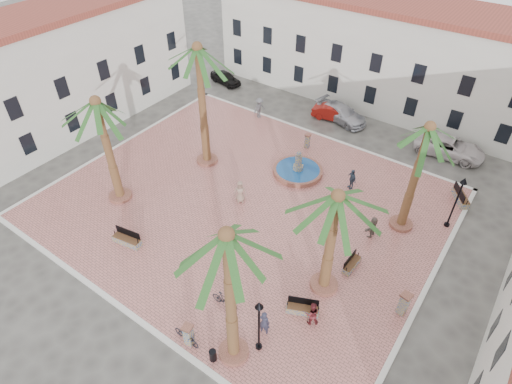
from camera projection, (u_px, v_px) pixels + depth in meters
ground at (245, 204)px, 30.46m from camera, size 120.00×120.00×0.00m
plaza at (245, 203)px, 30.41m from camera, size 26.00×22.00×0.15m
kerb_n at (320, 135)px, 37.27m from camera, size 26.30×0.30×0.16m
kerb_s at (126, 311)px, 23.54m from camera, size 26.30×0.30×0.16m
kerb_e at (425, 290)px, 24.62m from camera, size 0.30×22.30×0.16m
kerb_w at (122, 144)px, 36.19m from camera, size 0.30×22.30×0.16m
building_north at (371, 50)px, 39.88m from camera, size 30.40×7.40×9.50m
building_west at (61, 72)px, 35.69m from camera, size 6.40×24.40×10.00m
fountain at (298, 170)px, 32.84m from camera, size 3.81×3.81×1.97m
palm_nw at (198, 61)px, 28.87m from camera, size 5.41×5.41×9.65m
palm_sw at (99, 114)px, 26.47m from camera, size 5.28×5.28×8.02m
palm_s at (227, 251)px, 16.68m from camera, size 4.98×4.98×8.82m
palm_e at (336, 209)px, 20.92m from camera, size 5.25×5.25×7.19m
palm_ne at (426, 140)px, 24.26m from camera, size 4.96×4.96×7.95m
bench_s at (127, 240)px, 27.15m from camera, size 2.02×0.92×1.03m
bench_se at (303, 309)px, 23.24m from camera, size 1.85×1.23×0.94m
bench_e at (352, 264)px, 25.68m from camera, size 0.55×1.61×0.84m
bench_ne at (461, 197)px, 30.34m from camera, size 1.62×1.98×1.05m
lamppost_s at (259, 318)px, 20.12m from camera, size 0.42×0.42×3.82m
lamppost_e at (459, 194)px, 26.82m from camera, size 0.44×0.44×4.03m
bollard_se at (189, 335)px, 21.50m from camera, size 0.60×0.60×1.44m
bollard_n at (307, 141)px, 35.31m from camera, size 0.48×0.48×1.23m
bollard_e at (404, 303)px, 22.87m from camera, size 0.64×0.64×1.53m
litter_bin at (213, 355)px, 21.06m from camera, size 0.37×0.37×0.72m
cyclist_a at (264, 322)px, 21.93m from camera, size 0.68×0.52×1.68m
bicycle_a at (187, 336)px, 21.78m from camera, size 1.70×0.65×0.88m
cyclist_b at (312, 314)px, 22.40m from camera, size 0.97×0.93×1.57m
bicycle_b at (225, 300)px, 23.41m from camera, size 1.68×0.59×0.99m
pedestrian_fountain_a at (240, 192)px, 29.93m from camera, size 1.00×0.96×1.73m
pedestrian_fountain_b at (352, 179)px, 31.11m from camera, size 1.02×0.86×1.64m
pedestrian_north at (259, 108)px, 38.92m from camera, size 1.00×1.38×1.92m
pedestrian_east at (373, 227)px, 27.37m from camera, size 0.57×1.47×1.55m
car_black at (226, 78)px, 44.81m from camera, size 3.91×2.12×1.26m
car_red at (334, 113)px, 39.07m from camera, size 4.23×2.10×1.33m
car_silver at (341, 113)px, 38.93m from camera, size 5.39×3.12×1.47m
car_white at (450, 147)px, 34.65m from camera, size 5.59×2.81×1.52m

